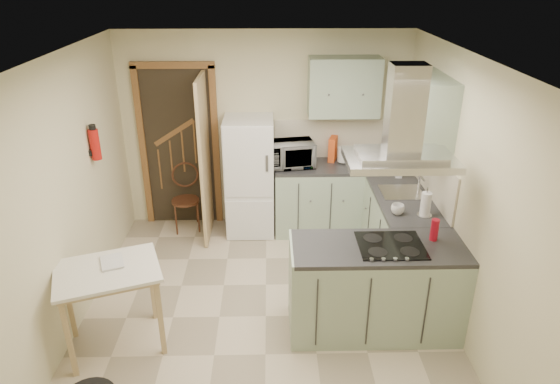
{
  "coord_description": "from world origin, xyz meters",
  "views": [
    {
      "loc": [
        0.06,
        -3.99,
        3.18
      ],
      "look_at": [
        0.15,
        0.45,
        1.15
      ],
      "focal_mm": 32.0,
      "sensor_mm": 36.0,
      "label": 1
    }
  ],
  "objects_px": {
    "peninsula": "(375,288)",
    "extractor_hood": "(400,160)",
    "drop_leaf_table": "(113,308)",
    "microwave": "(291,154)",
    "bentwood_chair": "(185,201)",
    "fridge": "(250,177)"
  },
  "relations": [
    {
      "from": "peninsula",
      "to": "extractor_hood",
      "type": "relative_size",
      "value": 1.72
    },
    {
      "from": "drop_leaf_table",
      "to": "peninsula",
      "type": "bearing_deg",
      "value": -15.26
    },
    {
      "from": "extractor_hood",
      "to": "microwave",
      "type": "bearing_deg",
      "value": 112.52
    },
    {
      "from": "peninsula",
      "to": "bentwood_chair",
      "type": "distance_m",
      "value": 2.89
    },
    {
      "from": "peninsula",
      "to": "extractor_hood",
      "type": "distance_m",
      "value": 1.27
    },
    {
      "from": "fridge",
      "to": "bentwood_chair",
      "type": "bearing_deg",
      "value": 176.91
    },
    {
      "from": "drop_leaf_table",
      "to": "microwave",
      "type": "height_order",
      "value": "microwave"
    },
    {
      "from": "peninsula",
      "to": "drop_leaf_table",
      "type": "height_order",
      "value": "peninsula"
    },
    {
      "from": "fridge",
      "to": "extractor_hood",
      "type": "relative_size",
      "value": 1.67
    },
    {
      "from": "peninsula",
      "to": "fridge",
      "type": "bearing_deg",
      "value": 121.74
    },
    {
      "from": "extractor_hood",
      "to": "bentwood_chair",
      "type": "height_order",
      "value": "extractor_hood"
    },
    {
      "from": "drop_leaf_table",
      "to": "bentwood_chair",
      "type": "distance_m",
      "value": 2.23
    },
    {
      "from": "peninsula",
      "to": "bentwood_chair",
      "type": "xyz_separation_m",
      "value": [
        -2.07,
        2.03,
        -0.05
      ]
    },
    {
      "from": "fridge",
      "to": "extractor_hood",
      "type": "xyz_separation_m",
      "value": [
        1.32,
        -1.98,
        0.97
      ]
    },
    {
      "from": "drop_leaf_table",
      "to": "bentwood_chair",
      "type": "height_order",
      "value": "drop_leaf_table"
    },
    {
      "from": "fridge",
      "to": "microwave",
      "type": "xyz_separation_m",
      "value": [
        0.51,
        -0.02,
        0.31
      ]
    },
    {
      "from": "bentwood_chair",
      "to": "microwave",
      "type": "bearing_deg",
      "value": -15.01
    },
    {
      "from": "peninsula",
      "to": "bentwood_chair",
      "type": "relative_size",
      "value": 1.94
    },
    {
      "from": "extractor_hood",
      "to": "bentwood_chair",
      "type": "relative_size",
      "value": 1.13
    },
    {
      "from": "fridge",
      "to": "extractor_hood",
      "type": "height_order",
      "value": "extractor_hood"
    },
    {
      "from": "extractor_hood",
      "to": "microwave",
      "type": "distance_m",
      "value": 2.22
    },
    {
      "from": "fridge",
      "to": "bentwood_chair",
      "type": "distance_m",
      "value": 0.91
    }
  ]
}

